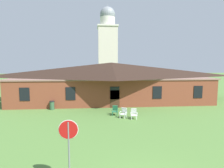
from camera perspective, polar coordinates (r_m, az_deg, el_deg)
The scene contains 7 objects.
brick_building at distance 25.85m, azimuth -0.21°, elevation 1.00°, with size 26.51×10.40×5.37m.
dome_tower at distance 47.43m, azimuth -1.41°, elevation 11.49°, with size 5.18×5.18×20.54m.
stop_sign at distance 7.83m, azimuth -13.62°, elevation -16.78°, with size 0.81×0.07×2.86m.
lawn_chair_by_porch at distance 18.27m, azimuth 0.95°, elevation -8.31°, with size 0.71×0.75×0.96m.
lawn_chair_near_door at distance 17.41m, azimuth 3.73°, elevation -9.06°, with size 0.82×0.86×0.96m.
lawn_chair_left_end at distance 17.20m, azimuth 6.97°, elevation -9.29°, with size 0.70×0.73×0.96m.
trash_bin at distance 21.49m, azimuth -18.53°, elevation -6.43°, with size 0.56×0.56×0.98m.
Camera 1 is at (-2.04, -5.70, 5.08)m, focal length 28.76 mm.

